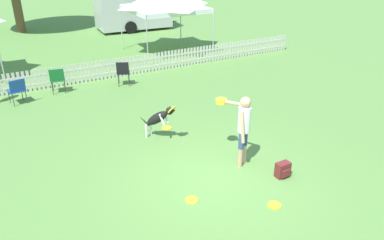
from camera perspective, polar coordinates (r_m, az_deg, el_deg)
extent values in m
plane|color=#5B8C42|center=(8.23, 3.31, -8.94)|extent=(240.00, 240.00, 0.00)
cylinder|color=tan|center=(8.59, 7.35, -5.67)|extent=(0.11, 0.11, 0.47)
cylinder|color=#334C7A|center=(8.38, 7.51, -3.17)|extent=(0.12, 0.12, 0.38)
cylinder|color=tan|center=(8.75, 7.90, -5.09)|extent=(0.11, 0.11, 0.47)
cylinder|color=#334C7A|center=(8.54, 8.07, -2.62)|extent=(0.12, 0.12, 0.38)
cylinder|color=white|center=(8.25, 7.99, 0.08)|extent=(0.38, 0.38, 0.59)
sphere|color=tan|center=(8.08, 8.16, 2.71)|extent=(0.23, 0.23, 0.23)
cylinder|color=tan|center=(8.09, 7.70, -1.09)|extent=(0.09, 0.21, 0.71)
cylinder|color=tan|center=(8.45, 6.49, 2.54)|extent=(0.36, 0.69, 0.14)
cylinder|color=yellow|center=(8.65, 4.47, 2.66)|extent=(0.26, 0.26, 0.02)
cylinder|color=yellow|center=(8.64, 4.48, 2.82)|extent=(0.26, 0.26, 0.02)
cylinder|color=yellow|center=(8.63, 4.48, 2.99)|extent=(0.26, 0.26, 0.02)
cylinder|color=yellow|center=(8.62, 4.49, 3.15)|extent=(0.26, 0.26, 0.02)
ellipsoid|color=black|center=(9.57, -5.33, 0.28)|extent=(0.61, 0.79, 0.64)
ellipsoid|color=white|center=(9.60, -5.32, 0.02)|extent=(0.32, 0.41, 0.32)
sphere|color=black|center=(9.24, -3.45, 1.37)|extent=(0.19, 0.19, 0.19)
cone|color=black|center=(9.18, -3.07, 1.59)|extent=(0.17, 0.20, 0.16)
cylinder|color=yellow|center=(9.18, -3.07, 1.59)|extent=(0.31, 0.28, 0.22)
cone|color=black|center=(9.27, -3.41, 1.96)|extent=(0.06, 0.06, 0.08)
cone|color=black|center=(9.19, -3.81, 1.72)|extent=(0.06, 0.06, 0.08)
cylinder|color=white|center=(9.99, -6.30, -1.26)|extent=(0.06, 0.06, 0.37)
cylinder|color=white|center=(9.85, -6.98, -1.68)|extent=(0.06, 0.06, 0.37)
cylinder|color=white|center=(9.50, -4.02, 0.47)|extent=(0.13, 0.18, 0.29)
cylinder|color=white|center=(9.38, -4.62, 0.10)|extent=(0.13, 0.18, 0.29)
cone|color=black|center=(9.90, -7.30, -0.14)|extent=(0.23, 0.34, 0.24)
cylinder|color=yellow|center=(7.60, -0.03, -12.10)|extent=(0.26, 0.26, 0.02)
cylinder|color=yellow|center=(7.64, 12.45, -12.56)|extent=(0.26, 0.26, 0.02)
cylinder|color=yellow|center=(10.35, -3.88, -1.21)|extent=(0.26, 0.26, 0.02)
cube|color=maroon|center=(8.44, 13.65, -7.36)|extent=(0.31, 0.19, 0.34)
cube|color=maroon|center=(8.39, 14.14, -7.91)|extent=(0.22, 0.04, 0.17)
cube|color=beige|center=(14.48, -12.82, 6.98)|extent=(17.44, 0.04, 0.06)
cube|color=beige|center=(14.39, -12.94, 8.14)|extent=(17.44, 0.04, 0.06)
cube|color=beige|center=(13.95, -27.20, 4.70)|extent=(0.09, 0.02, 0.73)
cube|color=beige|center=(13.96, -26.61, 4.82)|extent=(0.09, 0.02, 0.73)
cube|color=beige|center=(13.96, -26.01, 4.95)|extent=(0.09, 0.02, 0.73)
cube|color=beige|center=(13.96, -25.42, 5.07)|extent=(0.09, 0.02, 0.73)
cube|color=beige|center=(13.97, -24.82, 5.19)|extent=(0.09, 0.02, 0.73)
cube|color=beige|center=(13.98, -24.23, 5.32)|extent=(0.09, 0.02, 0.73)
cube|color=beige|center=(13.99, -23.63, 5.44)|extent=(0.09, 0.02, 0.73)
cube|color=beige|center=(14.00, -23.04, 5.56)|extent=(0.09, 0.02, 0.73)
cube|color=beige|center=(14.01, -22.45, 5.68)|extent=(0.09, 0.02, 0.73)
cube|color=beige|center=(14.02, -21.85, 5.80)|extent=(0.09, 0.02, 0.73)
cube|color=beige|center=(14.04, -21.26, 5.92)|extent=(0.09, 0.02, 0.73)
cube|color=beige|center=(14.06, -20.67, 6.04)|extent=(0.09, 0.02, 0.73)
cube|color=beige|center=(14.08, -20.08, 6.16)|extent=(0.09, 0.02, 0.73)
cube|color=beige|center=(14.10, -19.50, 6.27)|extent=(0.09, 0.02, 0.73)
cube|color=beige|center=(14.12, -18.91, 6.39)|extent=(0.09, 0.02, 0.73)
cube|color=beige|center=(14.14, -18.33, 6.50)|extent=(0.09, 0.02, 0.73)
cube|color=beige|center=(14.16, -17.74, 6.62)|extent=(0.09, 0.02, 0.73)
cube|color=beige|center=(14.19, -17.16, 6.73)|extent=(0.09, 0.02, 0.73)
cube|color=beige|center=(14.22, -16.58, 6.84)|extent=(0.09, 0.02, 0.73)
cube|color=beige|center=(14.25, -16.01, 6.95)|extent=(0.09, 0.02, 0.73)
cube|color=beige|center=(14.28, -15.43, 7.06)|extent=(0.09, 0.02, 0.73)
cube|color=beige|center=(14.31, -14.86, 7.17)|extent=(0.09, 0.02, 0.73)
cube|color=beige|center=(14.34, -14.29, 7.27)|extent=(0.09, 0.02, 0.73)
cube|color=beige|center=(14.38, -13.72, 7.38)|extent=(0.09, 0.02, 0.73)
cube|color=beige|center=(14.42, -13.16, 7.48)|extent=(0.09, 0.02, 0.73)
cube|color=beige|center=(14.45, -12.59, 7.58)|extent=(0.09, 0.02, 0.73)
cube|color=beige|center=(14.49, -12.03, 7.69)|extent=(0.09, 0.02, 0.73)
cube|color=beige|center=(14.53, -11.48, 7.79)|extent=(0.09, 0.02, 0.73)
cube|color=beige|center=(14.57, -10.92, 7.89)|extent=(0.09, 0.02, 0.73)
cube|color=beige|center=(14.62, -10.37, 7.98)|extent=(0.09, 0.02, 0.73)
cube|color=beige|center=(14.66, -9.82, 8.08)|extent=(0.09, 0.02, 0.73)
cube|color=beige|center=(14.71, -9.28, 8.17)|extent=(0.09, 0.02, 0.73)
cube|color=beige|center=(14.76, -8.74, 8.27)|extent=(0.09, 0.02, 0.73)
cube|color=beige|center=(14.80, -8.20, 8.36)|extent=(0.09, 0.02, 0.73)
cube|color=beige|center=(14.85, -7.66, 8.45)|extent=(0.09, 0.02, 0.73)
cube|color=beige|center=(14.91, -7.13, 8.54)|extent=(0.09, 0.02, 0.73)
cube|color=beige|center=(14.96, -6.60, 8.63)|extent=(0.09, 0.02, 0.73)
cube|color=beige|center=(15.01, -6.08, 8.72)|extent=(0.09, 0.02, 0.73)
cube|color=beige|center=(15.07, -5.56, 8.80)|extent=(0.09, 0.02, 0.73)
cube|color=beige|center=(15.12, -5.04, 8.89)|extent=(0.09, 0.02, 0.73)
cube|color=beige|center=(15.18, -4.53, 8.97)|extent=(0.09, 0.02, 0.73)
cube|color=beige|center=(15.24, -4.01, 9.05)|extent=(0.09, 0.02, 0.73)
cube|color=beige|center=(15.30, -3.51, 9.13)|extent=(0.09, 0.02, 0.73)
cube|color=beige|center=(15.36, -3.01, 9.21)|extent=(0.09, 0.02, 0.73)
cube|color=beige|center=(15.42, -2.51, 9.29)|extent=(0.09, 0.02, 0.73)
cube|color=beige|center=(15.49, -2.01, 9.36)|extent=(0.09, 0.02, 0.73)
cube|color=beige|center=(15.55, -1.52, 9.44)|extent=(0.09, 0.02, 0.73)
cube|color=beige|center=(15.62, -1.03, 9.51)|extent=(0.09, 0.02, 0.73)
cube|color=beige|center=(15.69, -0.55, 9.59)|extent=(0.09, 0.02, 0.73)
cube|color=beige|center=(15.75, -0.07, 9.66)|extent=(0.09, 0.02, 0.73)
cube|color=beige|center=(15.82, 0.41, 9.73)|extent=(0.09, 0.02, 0.73)
cube|color=beige|center=(15.89, 0.88, 9.79)|extent=(0.09, 0.02, 0.73)
cube|color=beige|center=(15.96, 1.35, 9.86)|extent=(0.09, 0.02, 0.73)
cube|color=beige|center=(16.04, 1.81, 9.93)|extent=(0.09, 0.02, 0.73)
cube|color=beige|center=(16.11, 2.27, 9.99)|extent=(0.09, 0.02, 0.73)
cube|color=beige|center=(16.18, 2.72, 10.06)|extent=(0.09, 0.02, 0.73)
cube|color=beige|center=(16.26, 3.18, 10.12)|extent=(0.09, 0.02, 0.73)
cube|color=beige|center=(16.34, 3.62, 10.18)|extent=(0.09, 0.02, 0.73)
cube|color=beige|center=(16.41, 4.07, 10.24)|extent=(0.09, 0.02, 0.73)
cube|color=beige|center=(16.49, 4.51, 10.30)|extent=(0.09, 0.02, 0.73)
cube|color=beige|center=(16.57, 4.94, 10.36)|extent=(0.09, 0.02, 0.73)
cube|color=beige|center=(16.65, 5.37, 10.41)|extent=(0.09, 0.02, 0.73)
cube|color=beige|center=(16.73, 5.80, 10.47)|extent=(0.09, 0.02, 0.73)
cube|color=beige|center=(16.81, 6.22, 10.52)|extent=(0.09, 0.02, 0.73)
cube|color=beige|center=(16.90, 6.64, 10.58)|extent=(0.09, 0.02, 0.73)
cube|color=beige|center=(16.98, 7.06, 10.63)|extent=(0.09, 0.02, 0.73)
cube|color=beige|center=(17.06, 7.47, 10.68)|extent=(0.09, 0.02, 0.73)
cube|color=beige|center=(17.15, 7.88, 10.73)|extent=(0.09, 0.02, 0.73)
cube|color=beige|center=(17.24, 8.28, 10.78)|extent=(0.09, 0.02, 0.73)
cube|color=beige|center=(17.32, 8.68, 10.83)|extent=(0.09, 0.02, 0.73)
cube|color=beige|center=(17.41, 9.08, 10.88)|extent=(0.09, 0.02, 0.73)
cube|color=beige|center=(17.50, 9.47, 10.92)|extent=(0.09, 0.02, 0.73)
cube|color=beige|center=(17.59, 9.86, 10.97)|extent=(0.09, 0.02, 0.73)
cube|color=beige|center=(17.68, 10.24, 11.01)|extent=(0.09, 0.02, 0.73)
cube|color=beige|center=(17.77, 10.62, 11.05)|extent=(0.09, 0.02, 0.73)
cube|color=beige|center=(17.86, 11.00, 11.10)|extent=(0.09, 0.02, 0.73)
cube|color=beige|center=(17.96, 11.37, 11.14)|extent=(0.09, 0.02, 0.73)
cube|color=beige|center=(18.05, 11.74, 11.18)|extent=(0.09, 0.02, 0.73)
cube|color=beige|center=(18.14, 12.11, 11.22)|extent=(0.09, 0.02, 0.73)
cube|color=beige|center=(18.24, 12.47, 11.26)|extent=(0.09, 0.02, 0.73)
cube|color=beige|center=(18.33, 12.83, 11.30)|extent=(0.09, 0.02, 0.73)
cube|color=beige|center=(18.43, 13.18, 11.33)|extent=(0.09, 0.02, 0.73)
cube|color=beige|center=(18.53, 13.53, 11.37)|extent=(0.09, 0.02, 0.73)
cube|color=beige|center=(18.62, 13.88, 11.41)|extent=(0.09, 0.02, 0.73)
cylinder|color=#333338|center=(13.36, -24.49, 3.70)|extent=(0.02, 0.02, 0.43)
cylinder|color=#333338|center=(13.26, -26.11, 3.24)|extent=(0.02, 0.02, 0.43)
cylinder|color=#333338|center=(12.99, -23.92, 3.24)|extent=(0.02, 0.02, 0.43)
cylinder|color=#333338|center=(12.90, -25.58, 2.75)|extent=(0.02, 0.02, 0.43)
cube|color=#1E4799|center=(13.05, -25.20, 4.11)|extent=(0.57, 0.57, 0.03)
cube|color=#1E4799|center=(12.79, -25.07, 4.72)|extent=(0.48, 0.19, 0.41)
cylinder|color=#333338|center=(13.77, -18.84, 5.32)|extent=(0.02, 0.02, 0.45)
cylinder|color=#333338|center=(13.79, -20.48, 5.09)|extent=(0.02, 0.02, 0.45)
cylinder|color=#333338|center=(13.40, -18.81, 4.78)|extent=(0.02, 0.02, 0.45)
cylinder|color=#333338|center=(13.42, -20.49, 4.54)|extent=(0.02, 0.02, 0.45)
cube|color=#19662D|center=(13.52, -19.80, 5.83)|extent=(0.54, 0.54, 0.03)
cube|color=#19662D|center=(13.26, -19.93, 6.43)|extent=(0.47, 0.17, 0.43)
cylinder|color=#333338|center=(13.88, -9.58, 6.52)|extent=(0.02, 0.02, 0.46)
cylinder|color=#333338|center=(13.90, -11.09, 6.42)|extent=(0.02, 0.02, 0.46)
cylinder|color=#333338|center=(13.53, -9.61, 6.02)|extent=(0.02, 0.02, 0.46)
cylinder|color=#333338|center=(13.55, -11.16, 5.92)|extent=(0.02, 0.02, 0.46)
cube|color=black|center=(13.64, -10.43, 7.14)|extent=(0.56, 0.56, 0.03)
cube|color=black|center=(13.39, -10.54, 7.77)|extent=(0.43, 0.24, 0.44)
cylinder|color=#B2B2B2|center=(15.56, -6.83, 11.86)|extent=(0.04, 0.04, 2.09)
cylinder|color=#B2B2B2|center=(16.96, 3.28, 13.11)|extent=(0.04, 0.04, 2.09)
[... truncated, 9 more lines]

